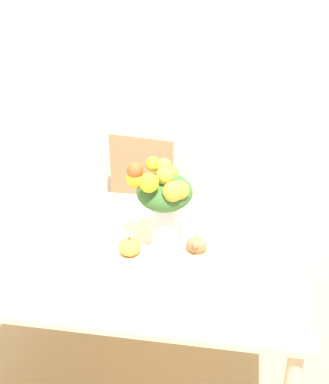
{
  "coord_description": "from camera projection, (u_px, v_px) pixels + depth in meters",
  "views": [
    {
      "loc": [
        0.41,
        -1.86,
        2.16
      ],
      "look_at": [
        0.1,
        0.05,
        1.05
      ],
      "focal_mm": 50.0,
      "sensor_mm": 36.0,
      "label": 1
    }
  ],
  "objects": [
    {
      "name": "ground_plane",
      "position": [
        143.0,
        373.0,
        2.72
      ],
      "size": [
        12.0,
        12.0,
        0.0
      ],
      "primitive_type": "plane",
      "color": "tan"
    },
    {
      "name": "wall_back",
      "position": [
        178.0,
        48.0,
        3.07
      ],
      "size": [
        8.0,
        0.06,
        2.7
      ],
      "color": "silver",
      "rests_on": "ground_plane"
    },
    {
      "name": "dining_table",
      "position": [
        140.0,
        268.0,
        2.39
      ],
      "size": [
        1.44,
        0.97,
        0.77
      ],
      "color": "beige",
      "rests_on": "ground_plane"
    },
    {
      "name": "flower_vase",
      "position": [
        163.0,
        200.0,
        2.25
      ],
      "size": [
        0.28,
        0.27,
        0.42
      ],
      "color": "silver",
      "rests_on": "dining_table"
    },
    {
      "name": "pumpkin",
      "position": [
        130.0,
        247.0,
        2.31
      ],
      "size": [
        0.1,
        0.1,
        0.09
      ],
      "color": "gold",
      "rests_on": "dining_table"
    },
    {
      "name": "turkey_figurine",
      "position": [
        197.0,
        243.0,
        2.33
      ],
      "size": [
        0.09,
        0.12,
        0.07
      ],
      "color": "#936642",
      "rests_on": "dining_table"
    },
    {
      "name": "dining_chair_near_window",
      "position": [
        135.0,
        209.0,
        3.24
      ],
      "size": [
        0.47,
        0.47,
        0.88
      ],
      "rotation": [
        0.0,
        0.0,
        -0.12
      ],
      "color": "#9E7A56",
      "rests_on": "ground_plane"
    }
  ]
}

